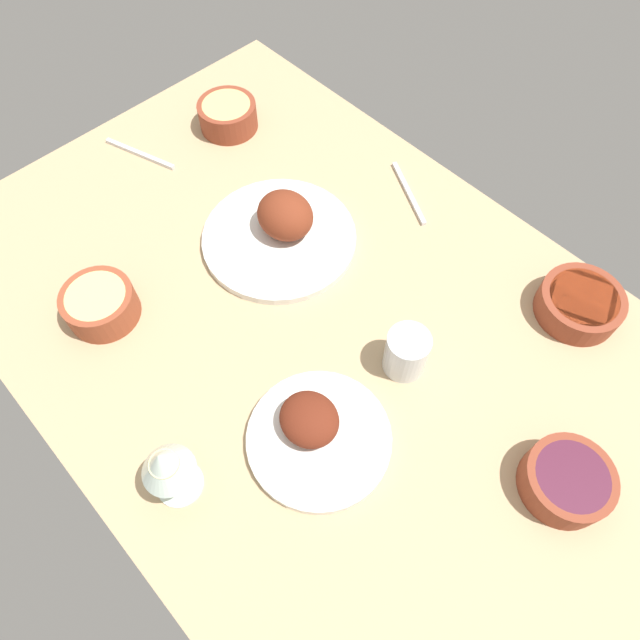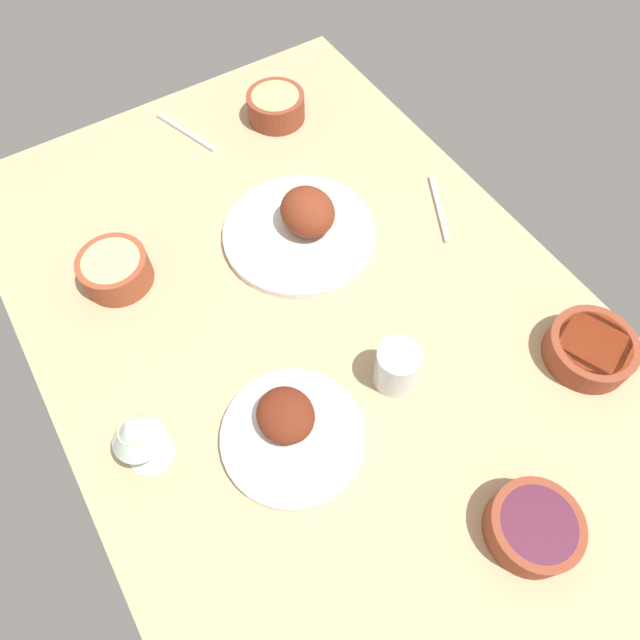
# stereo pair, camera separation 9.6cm
# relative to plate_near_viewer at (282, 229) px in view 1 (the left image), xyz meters

# --- Properties ---
(dining_table) EXTENTS (1.40, 0.90, 0.04)m
(dining_table) POSITION_rel_plate_near_viewer_xyz_m (-0.19, 0.08, -0.05)
(dining_table) COLOR tan
(dining_table) RESTS_ON ground
(plate_near_viewer) EXTENTS (0.29, 0.29, 0.09)m
(plate_near_viewer) POSITION_rel_plate_near_viewer_xyz_m (0.00, 0.00, 0.00)
(plate_near_viewer) COLOR silver
(plate_near_viewer) RESTS_ON dining_table
(plate_center_main) EXTENTS (0.22, 0.22, 0.07)m
(plate_center_main) POSITION_rel_plate_near_viewer_xyz_m (-0.33, 0.22, -0.01)
(plate_center_main) COLOR silver
(plate_center_main) RESTS_ON dining_table
(bowl_potatoes) EXTENTS (0.12, 0.12, 0.06)m
(bowl_potatoes) POSITION_rel_plate_near_viewer_xyz_m (0.09, 0.34, 0.01)
(bowl_potatoes) COLOR brown
(bowl_potatoes) RESTS_ON dining_table
(bowl_sauce) EXTENTS (0.14, 0.14, 0.05)m
(bowl_sauce) POSITION_rel_plate_near_viewer_xyz_m (-0.48, -0.26, 0.00)
(bowl_sauce) COLOR brown
(bowl_sauce) RESTS_ON dining_table
(bowl_onions) EXTENTS (0.13, 0.13, 0.05)m
(bowl_onions) POSITION_rel_plate_near_viewer_xyz_m (-0.63, 0.01, 0.00)
(bowl_onions) COLOR brown
(bowl_onions) RESTS_ON dining_table
(bowl_pasta) EXTENTS (0.12, 0.12, 0.06)m
(bowl_pasta) POSITION_rel_plate_near_viewer_xyz_m (0.31, -0.12, 0.01)
(bowl_pasta) COLOR brown
(bowl_pasta) RESTS_ON dining_table
(wine_glass) EXTENTS (0.08, 0.08, 0.14)m
(wine_glass) POSITION_rel_plate_near_viewer_xyz_m (-0.24, 0.42, 0.07)
(wine_glass) COLOR silver
(wine_glass) RESTS_ON dining_table
(water_tumbler) EXTENTS (0.07, 0.07, 0.08)m
(water_tumbler) POSITION_rel_plate_near_viewer_xyz_m (-0.34, 0.03, 0.02)
(water_tumbler) COLOR silver
(water_tumbler) RESTS_ON dining_table
(fork_loose) EXTENTS (0.17, 0.06, 0.01)m
(fork_loose) POSITION_rel_plate_near_viewer_xyz_m (0.37, 0.07, -0.02)
(fork_loose) COLOR silver
(fork_loose) RESTS_ON dining_table
(spoon_loose) EXTENTS (0.15, 0.09, 0.01)m
(spoon_loose) POSITION_rel_plate_near_viewer_xyz_m (-0.09, -0.26, -0.02)
(spoon_loose) COLOR silver
(spoon_loose) RESTS_ON dining_table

